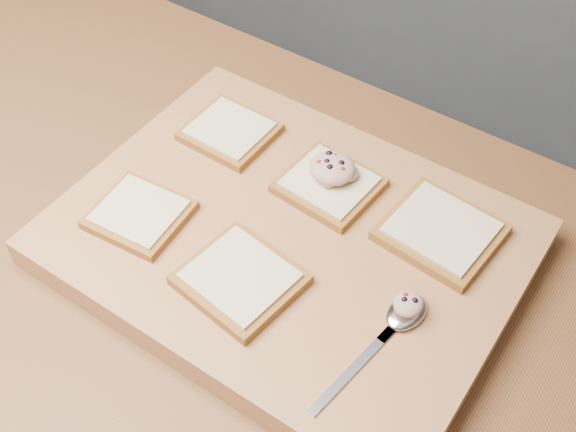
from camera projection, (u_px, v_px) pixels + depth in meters
name	position (u px, v px, depth m)	size (l,w,h in m)	color
back_counter	(573.00, 22.00, 1.98)	(3.60, 0.62, 0.94)	slate
cutting_board	(288.00, 242.00, 0.89)	(0.54, 0.41, 0.04)	tan
bread_far_left	(230.00, 131.00, 0.98)	(0.11, 0.10, 0.02)	#966426
bread_far_center	(329.00, 185.00, 0.92)	(0.12, 0.11, 0.02)	#966426
bread_far_right	(441.00, 231.00, 0.87)	(0.14, 0.13, 0.02)	#966426
bread_near_left	(140.00, 214.00, 0.89)	(0.12, 0.11, 0.02)	#966426
bread_near_center	(240.00, 279.00, 0.82)	(0.14, 0.13, 0.02)	#966426
tuna_salad_dollop	(333.00, 168.00, 0.91)	(0.06, 0.06, 0.03)	tan
spoon	(399.00, 320.00, 0.79)	(0.05, 0.19, 0.01)	silver
spoon_salad	(408.00, 304.00, 0.78)	(0.03, 0.04, 0.02)	tan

